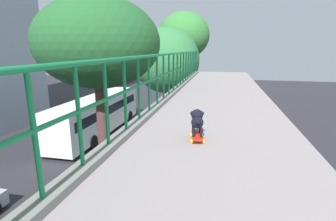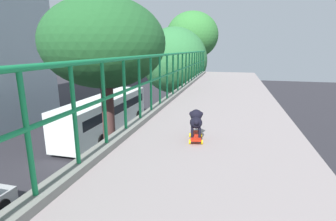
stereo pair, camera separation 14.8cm
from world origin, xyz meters
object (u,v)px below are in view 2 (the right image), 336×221
city_bus (106,112)px  toy_skateboard (196,136)px  small_dog (196,120)px  car_white_fifth (91,181)px

city_bus → toy_skateboard: (9.71, -15.42, 4.03)m
toy_skateboard → small_dog: bearing=100.9°
toy_skateboard → small_dog: (-0.01, 0.03, 0.23)m
toy_skateboard → car_white_fifth: bearing=132.0°
car_white_fifth → toy_skateboard: size_ratio=9.31×
small_dog → car_white_fifth: bearing=132.2°
car_white_fifth → small_dog: (5.95, -6.57, 5.33)m
car_white_fifth → small_dog: bearing=-47.8°
city_bus → toy_skateboard: toy_skateboard is taller
car_white_fifth → city_bus: city_bus is taller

